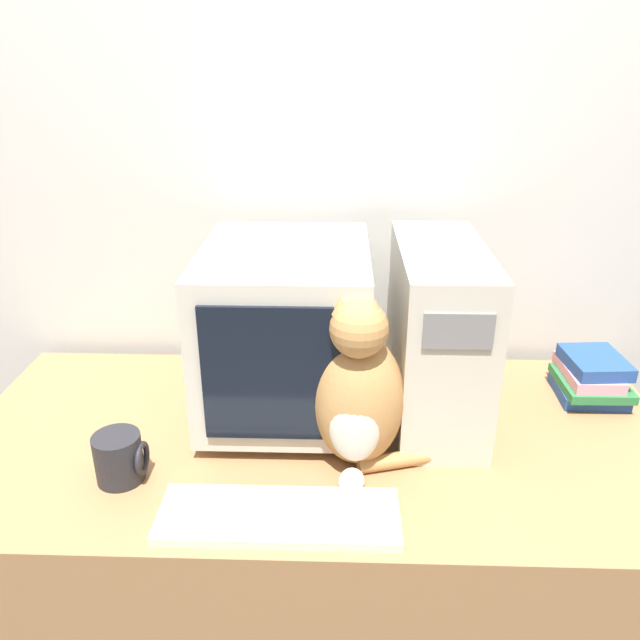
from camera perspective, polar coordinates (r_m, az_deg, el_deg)
The scene contains 9 objects.
wall_back at distance 1.68m, azimuth 0.37°, elevation 12.60°, with size 7.00×0.05×2.50m.
desk at distance 1.69m, azimuth -0.14°, elevation -21.19°, with size 1.62×0.77×0.76m.
crt_monitor at distance 1.45m, azimuth -3.13°, elevation -0.88°, with size 0.37×0.47×0.40m.
computer_tower at distance 1.46m, azimuth 10.64°, elevation -1.17°, with size 0.19×0.47×0.41m.
keyboard at distance 1.21m, azimuth -3.79°, elevation -17.43°, with size 0.45×0.15×0.02m.
cat at distance 1.27m, azimuth 3.56°, elevation -6.86°, with size 0.27×0.24×0.38m.
book_stack at distance 1.69m, azimuth 23.51°, elevation -4.84°, with size 0.16×0.19×0.11m.
pen at distance 1.28m, azimuth -7.08°, elevation -15.48°, with size 0.16×0.05×0.01m.
mug at distance 1.34m, azimuth -17.82°, elevation -11.90°, with size 0.10×0.10×0.10m.
Camera 1 is at (0.04, -0.81, 1.57)m, focal length 35.00 mm.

